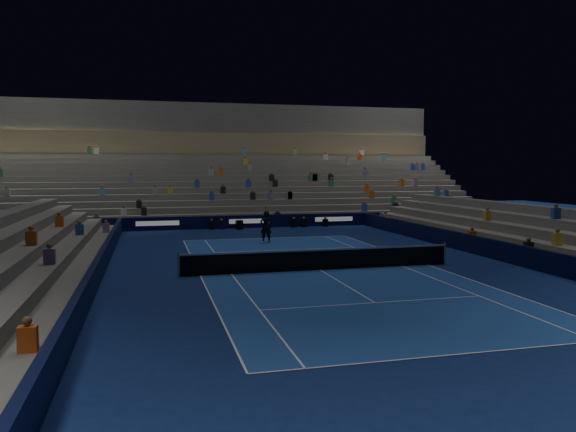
# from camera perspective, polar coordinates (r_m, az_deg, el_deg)

# --- Properties ---
(ground) EXTENTS (90.00, 90.00, 0.00)m
(ground) POSITION_cam_1_polar(r_m,az_deg,el_deg) (25.55, 3.32, -5.62)
(ground) COLOR #0D1D51
(ground) RESTS_ON ground
(court_surface) EXTENTS (10.97, 23.77, 0.01)m
(court_surface) POSITION_cam_1_polar(r_m,az_deg,el_deg) (25.54, 3.32, -5.61)
(court_surface) COLOR #1B4295
(court_surface) RESTS_ON ground
(sponsor_barrier_far) EXTENTS (44.00, 0.25, 1.00)m
(sponsor_barrier_far) POSITION_cam_1_polar(r_m,az_deg,el_deg) (43.31, -4.06, -0.58)
(sponsor_barrier_far) COLOR black
(sponsor_barrier_far) RESTS_ON ground
(sponsor_barrier_east) EXTENTS (0.25, 37.00, 1.00)m
(sponsor_barrier_east) POSITION_cam_1_polar(r_m,az_deg,el_deg) (29.82, 21.43, -3.45)
(sponsor_barrier_east) COLOR black
(sponsor_barrier_east) RESTS_ON ground
(sponsor_barrier_west) EXTENTS (0.25, 37.00, 1.00)m
(sponsor_barrier_west) POSITION_cam_1_polar(r_m,az_deg,el_deg) (24.39, -19.05, -5.20)
(sponsor_barrier_west) COLOR black
(sponsor_barrier_west) RESTS_ON ground
(grandstand_main) EXTENTS (44.00, 15.20, 11.20)m
(grandstand_main) POSITION_cam_1_polar(r_m,az_deg,el_deg) (52.40, -5.90, 3.53)
(grandstand_main) COLOR slate
(grandstand_main) RESTS_ON ground
(grandstand_east) EXTENTS (5.00, 37.00, 2.50)m
(grandstand_east) POSITION_cam_1_polar(r_m,az_deg,el_deg) (31.90, 26.53, -2.34)
(grandstand_east) COLOR slate
(grandstand_east) RESTS_ON ground
(grandstand_west) EXTENTS (5.00, 37.00, 2.50)m
(grandstand_west) POSITION_cam_1_polar(r_m,az_deg,el_deg) (24.87, -27.08, -4.31)
(grandstand_west) COLOR #61605C
(grandstand_west) RESTS_ON ground
(tennis_net) EXTENTS (12.90, 0.10, 1.10)m
(tennis_net) POSITION_cam_1_polar(r_m,az_deg,el_deg) (25.46, 3.33, -4.50)
(tennis_net) COLOR #B2B2B7
(tennis_net) RESTS_ON ground
(tennis_player) EXTENTS (0.75, 0.50, 2.03)m
(tennis_player) POSITION_cam_1_polar(r_m,az_deg,el_deg) (34.48, -2.30, -1.14)
(tennis_player) COLOR black
(tennis_player) RESTS_ON ground
(broadcast_camera) EXTENTS (0.53, 0.99, 0.68)m
(broadcast_camera) POSITION_cam_1_polar(r_m,az_deg,el_deg) (42.43, -5.07, -0.90)
(broadcast_camera) COLOR black
(broadcast_camera) RESTS_ON ground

